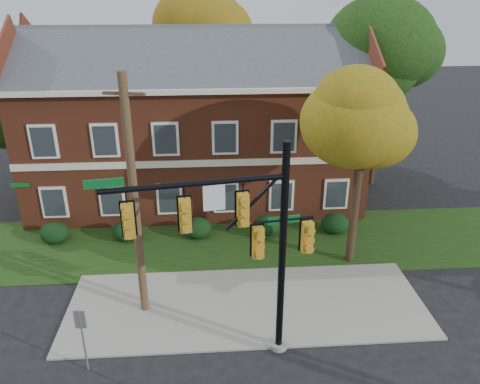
{
  "coord_description": "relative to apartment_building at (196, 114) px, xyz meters",
  "views": [
    {
      "loc": [
        -1.34,
        -14.09,
        11.57
      ],
      "look_at": [
        -0.12,
        3.0,
        4.05
      ],
      "focal_mm": 35.0,
      "sensor_mm": 36.0,
      "label": 1
    }
  ],
  "objects": [
    {
      "name": "sign_post",
      "position": [
        -3.5,
        -13.95,
        -3.36
      ],
      "size": [
        0.35,
        0.07,
        2.39
      ],
      "rotation": [
        0.0,
        0.0,
        -0.05
      ],
      "color": "slate",
      "rests_on": "ground"
    },
    {
      "name": "hedge_far_right",
      "position": [
        7.0,
        -5.25,
        -4.46
      ],
      "size": [
        1.4,
        1.26,
        1.05
      ],
      "primitive_type": "ellipsoid",
      "color": "black",
      "rests_on": "ground"
    },
    {
      "name": "hedge_right",
      "position": [
        3.5,
        -5.25,
        -4.46
      ],
      "size": [
        1.4,
        1.26,
        1.05
      ],
      "primitive_type": "ellipsoid",
      "color": "black",
      "rests_on": "ground"
    },
    {
      "name": "hedge_center",
      "position": [
        0.0,
        -5.25,
        -4.46
      ],
      "size": [
        1.4,
        1.26,
        1.05
      ],
      "primitive_type": "ellipsoid",
      "color": "black",
      "rests_on": "ground"
    },
    {
      "name": "tree_near_right",
      "position": [
        7.22,
        -8.09,
        1.68
      ],
      "size": [
        4.5,
        4.25,
        8.58
      ],
      "color": "black",
      "rests_on": "ground"
    },
    {
      "name": "sidewalk",
      "position": [
        2.0,
        -10.95,
        -4.95
      ],
      "size": [
        14.0,
        5.0,
        0.08
      ],
      "primitive_type": "cube",
      "color": "gray",
      "rests_on": "ground"
    },
    {
      "name": "apartment_building",
      "position": [
        0.0,
        0.0,
        0.0
      ],
      "size": [
        18.8,
        8.8,
        9.74
      ],
      "color": "brown",
      "rests_on": "ground"
    },
    {
      "name": "tree_left_rear",
      "position": [
        -9.73,
        -1.12,
        1.69
      ],
      "size": [
        5.4,
        5.1,
        8.88
      ],
      "color": "black",
      "rests_on": "ground"
    },
    {
      "name": "utility_pole",
      "position": [
        -1.98,
        -10.93,
        -0.33
      ],
      "size": [
        1.41,
        0.43,
        9.18
      ],
      "rotation": [
        0.0,
        0.0,
        -0.24
      ],
      "color": "#493922",
      "rests_on": "ground"
    },
    {
      "name": "tree_right_rear",
      "position": [
        11.31,
        0.86,
        3.13
      ],
      "size": [
        6.3,
        5.95,
        10.62
      ],
      "color": "black",
      "rests_on": "ground"
    },
    {
      "name": "ground",
      "position": [
        2.0,
        -11.95,
        -4.99
      ],
      "size": [
        120.0,
        120.0,
        0.0
      ],
      "primitive_type": "plane",
      "color": "black",
      "rests_on": "ground"
    },
    {
      "name": "tree_far_rear",
      "position": [
        1.34,
        7.84,
        3.86
      ],
      "size": [
        6.84,
        6.46,
        11.52
      ],
      "color": "black",
      "rests_on": "ground"
    },
    {
      "name": "grass_strip",
      "position": [
        2.0,
        -5.95,
        -4.97
      ],
      "size": [
        30.0,
        6.0,
        0.04
      ],
      "primitive_type": "cube",
      "color": "#193811",
      "rests_on": "ground"
    },
    {
      "name": "hedge_left",
      "position": [
        -3.5,
        -5.25,
        -4.46
      ],
      "size": [
        1.4,
        1.26,
        1.05
      ],
      "primitive_type": "ellipsoid",
      "color": "black",
      "rests_on": "ground"
    },
    {
      "name": "traffic_signal",
      "position": [
        1.58,
        -13.55,
        -0.31
      ],
      "size": [
        6.7,
        1.22,
        7.54
      ],
      "rotation": [
        0.0,
        0.0,
        0.15
      ],
      "color": "gray",
      "rests_on": "ground"
    },
    {
      "name": "hedge_far_left",
      "position": [
        -7.0,
        -5.25,
        -4.46
      ],
      "size": [
        1.4,
        1.26,
        1.05
      ],
      "primitive_type": "ellipsoid",
      "color": "black",
      "rests_on": "ground"
    }
  ]
}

